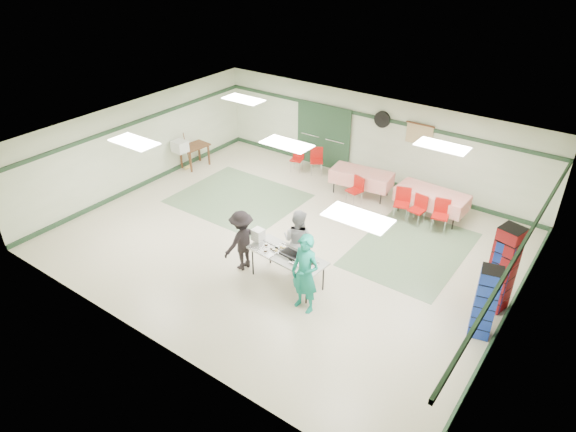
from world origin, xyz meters
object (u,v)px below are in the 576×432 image
Objects in this scene: chair_c at (441,212)px; printer_table at (194,148)px; serving_table at (287,256)px; volunteer_teal at (305,274)px; chair_d at (357,187)px; crate_stack_red at (503,269)px; broom at (187,150)px; volunteer_grey at (298,240)px; volunteer_dark at (242,240)px; office_printer at (180,146)px; chair_a at (419,207)px; chair_loose_a at (317,158)px; chair_b at (402,200)px; crate_stack_blue_a at (485,303)px; chair_loose_b at (298,156)px; dining_table_b at (361,177)px; crate_stack_blue_b at (501,275)px; dining_table_a at (432,198)px.

printer_table is (-8.15, -0.91, 0.10)m from chair_c.
serving_table is 1.91× the size of printer_table.
chair_d is (-1.40, 4.73, -0.40)m from volunteer_teal.
crate_stack_red reaches higher than chair_d.
volunteer_grey is at bearing -19.78° from broom.
office_printer is (-4.99, 2.85, 0.17)m from volunteer_dark.
chair_a is 4.11m from chair_loose_a.
volunteer_dark is at bearing -132.97° from chair_b.
chair_a is at bearing 167.48° from chair_c.
volunteer_grey reaches higher than printer_table.
crate_stack_red reaches higher than broom.
printer_table is (-7.04, -0.91, 0.10)m from chair_b.
volunteer_dark is 6.07m from printer_table.
chair_b is 0.57× the size of crate_stack_blue_a.
chair_d is 1.04× the size of chair_loose_b.
chair_d is (-0.45, 3.62, -0.27)m from volunteer_grey.
chair_c is (2.08, 3.63, -0.24)m from volunteer_grey.
crate_stack_red is at bearing -37.78° from dining_table_b.
office_printer reaches higher than chair_b.
crate_stack_blue_a reaches higher than chair_c.
crate_stack_blue_b is at bearing -38.03° from dining_table_b.
chair_a is 0.66× the size of broom.
chair_loose_b is at bearing 35.57° from broom.
volunteer_dark is 0.96× the size of crate_stack_blue_a.
chair_loose_b reaches higher than dining_table_b.
crate_stack_blue_b is at bearing -1.40° from office_printer.
chair_b is 4.18m from chair_loose_b.
crate_stack_blue_b reaches higher than volunteer_grey.
chair_d is at bearing 144.64° from crate_stack_blue_a.
office_printer reaches higher than chair_loose_a.
printer_table is (-6.19, 3.32, -0.07)m from serving_table.
chair_c is at bearing 70.09° from serving_table.
volunteer_grey is at bearing 135.66° from volunteer_teal.
volunteer_grey is at bearing -66.89° from chair_d.
volunteer_dark reaches higher than chair_d.
crate_stack_blue_a reaches higher than volunteer_dark.
volunteer_teal reaches higher than crate_stack_blue_b.
chair_c reaches higher than chair_loose_a.
chair_c is (0.49, -0.56, -0.02)m from dining_table_a.
dining_table_b is 5.85m from office_printer.
crate_stack_red reaches higher than office_printer.
crate_stack_red is (4.11, 1.90, 0.28)m from serving_table.
dining_table_a is 2.19× the size of chair_c.
chair_b is at bearing -173.44° from chair_a.
volunteer_grey is 1.03× the size of volunteer_dark.
volunteer_teal is at bearing -156.81° from crate_stack_blue_a.
dining_table_b reaches higher than printer_table.
crate_stack_red is at bearing -33.00° from chair_a.
chair_loose_a reaches higher than chair_loose_b.
office_printer reaches higher than dining_table_b.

